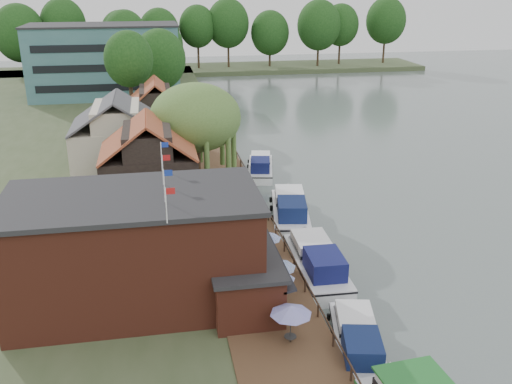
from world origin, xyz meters
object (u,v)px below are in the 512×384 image
umbrella_3 (266,247)px  swan (389,373)px  umbrella_0 (291,324)px  cruiser_1 (317,258)px  hotel_block (105,61)px  umbrella_4 (247,235)px  cruiser_0 (358,337)px  umbrella_2 (277,276)px  umbrella_1 (277,289)px  cottage_a (149,166)px  cottage_b (118,138)px  cottage_c (157,117)px  cruiser_3 (260,164)px  pub (168,247)px  willow (196,138)px  cruiser_2 (290,207)px  umbrella_5 (247,216)px

umbrella_3 → swan: 13.31m
umbrella_0 → cruiser_1: umbrella_0 is taller
hotel_block → umbrella_4: bearing=-77.9°
cruiser_0 → swan: cruiser_0 is taller
umbrella_2 → umbrella_3: size_ratio=1.03×
umbrella_1 → umbrella_2: same height
cruiser_0 → cruiser_1: cruiser_1 is taller
cottage_a → cruiser_1: 17.17m
umbrella_3 → cruiser_1: umbrella_3 is taller
cottage_b → umbrella_3: bearing=-62.7°
cottage_c → umbrella_4: (6.00, -28.18, -2.96)m
hotel_block → umbrella_1: 74.86m
umbrella_4 → cruiser_3: umbrella_4 is taller
umbrella_4 → umbrella_3: bearing=-64.8°
pub → cruiser_1: pub is taller
willow → umbrella_0: 26.65m
pub → cottage_b: (-4.00, 25.00, 0.60)m
umbrella_1 → cruiser_3: (4.47, 28.78, -1.18)m
willow → swan: willow is taller
cottage_a → umbrella_4: cottage_a is taller
pub → umbrella_0: pub is taller
umbrella_0 → swan: 5.91m
hotel_block → umbrella_0: hotel_block is taller
cottage_a → cruiser_1: (11.68, -11.94, -3.94)m
umbrella_1 → swan: (4.88, -6.43, -2.07)m
hotel_block → swan: hotel_block is taller
cottage_a → umbrella_1: (7.51, -17.28, -2.96)m
cruiser_2 → cottage_b: bearing=152.5°
cottage_c → cruiser_0: size_ratio=0.93×
umbrella_2 → cruiser_2: umbrella_2 is taller
hotel_block → willow: bearing=-77.3°
cottage_c → umbrella_3: cottage_c is taller
cottage_b → cruiser_0: size_ratio=1.05×
willow → cruiser_0: (6.86, -26.46, -5.11)m
umbrella_5 → cruiser_0: 16.35m
pub → cottage_a: 15.05m
pub → cruiser_1: 11.60m
umbrella_5 → cruiser_3: umbrella_5 is taller
cruiser_0 → cruiser_3: 32.96m
umbrella_3 → hotel_block: bearing=102.6°
cottage_a → umbrella_0: bearing=-70.7°
umbrella_0 → umbrella_2: 5.49m
hotel_block → cottage_b: size_ratio=2.65×
umbrella_0 → cruiser_0: (3.91, -0.26, -1.19)m
hotel_block → swan: (19.38, -79.71, -6.93)m
umbrella_2 → umbrella_4: bearing=97.5°
cottage_b → umbrella_0: 33.03m
hotel_block → umbrella_4: (14.00, -65.18, -4.86)m
cottage_a → swan: size_ratio=19.55×
umbrella_5 → hotel_block: bearing=103.4°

